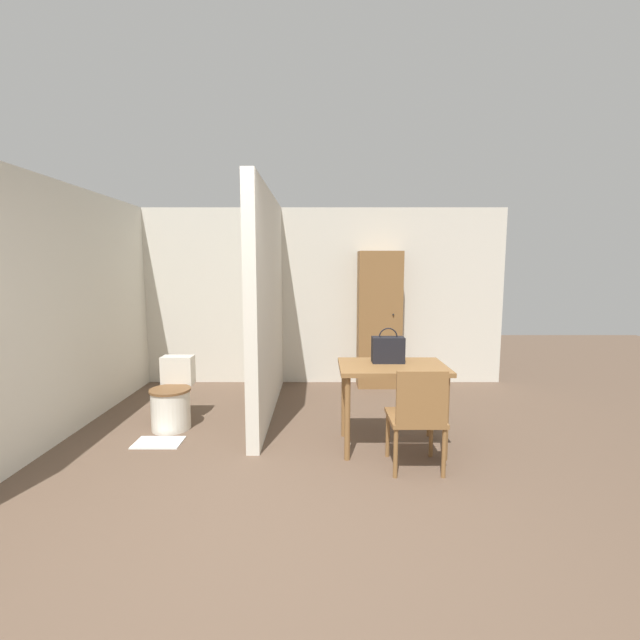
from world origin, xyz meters
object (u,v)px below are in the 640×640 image
(toilet, at_px, (173,400))
(wooden_cabinet, at_px, (380,320))
(handbag, at_px, (389,349))
(dining_table, at_px, (393,377))
(wooden_chair, at_px, (418,415))

(toilet, distance_m, wooden_cabinet, 2.91)
(handbag, bearing_deg, dining_table, -73.23)
(toilet, distance_m, handbag, 2.31)
(handbag, relative_size, wooden_cabinet, 0.17)
(dining_table, height_order, handbag, handbag)
(dining_table, distance_m, wooden_cabinet, 2.10)
(wooden_chair, xyz_separation_m, handbag, (-0.16, 0.56, 0.43))
(toilet, xyz_separation_m, handbag, (2.18, -0.42, 0.62))
(dining_table, xyz_separation_m, handbag, (-0.03, 0.10, 0.23))
(wooden_chair, bearing_deg, wooden_cabinet, 89.07)
(dining_table, bearing_deg, wooden_chair, -74.30)
(wooden_chair, relative_size, wooden_cabinet, 0.46)
(dining_table, bearing_deg, toilet, 166.88)
(dining_table, xyz_separation_m, wooden_cabinet, (0.16, 2.07, 0.27))
(handbag, bearing_deg, wooden_cabinet, 84.52)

